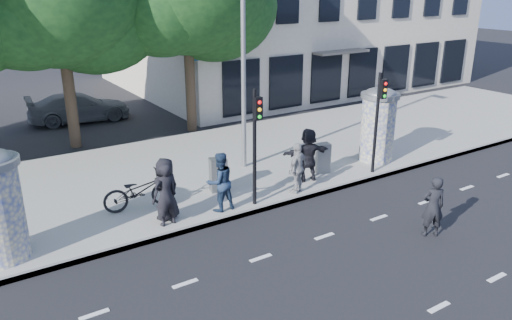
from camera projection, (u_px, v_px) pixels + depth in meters
ground at (363, 260)px, 11.94m from camera, size 120.00×120.00×0.00m
sidewalk at (214, 166)px, 17.85m from camera, size 40.00×8.00×0.15m
curb at (277, 205)px, 14.72m from camera, size 40.00×0.10×0.16m
lane_dash_near at (439, 307)px, 10.20m from camera, size 32.00×0.12×0.01m
lane_dash_far at (324, 236)px, 13.05m from camera, size 32.00×0.12×0.01m
ad_column_right at (378, 123)px, 17.80m from camera, size 1.36×1.36×2.65m
traffic_pole_near at (256, 136)px, 13.88m from camera, size 0.22×0.31×3.40m
traffic_pole_far at (378, 113)px, 16.34m from camera, size 0.22×0.31×3.40m
street_lamp at (244, 31)px, 15.98m from camera, size 0.25×0.93×8.00m
ped_a at (166, 189)px, 13.41m from camera, size 0.99×0.82×1.74m
ped_b at (166, 195)px, 13.09m from camera, size 0.67×0.49×1.72m
ped_c at (220, 182)px, 13.95m from camera, size 0.86×0.68×1.72m
ped_e at (298, 168)px, 15.16m from camera, size 1.06×0.83×1.60m
ped_f at (308, 155)px, 16.07m from camera, size 1.71×0.86×1.76m
man_road at (433, 207)px, 12.83m from camera, size 0.72×0.63×1.65m
bicycle at (139, 191)px, 14.15m from camera, size 0.95×2.12×1.08m
cabinet_left at (218, 175)px, 15.36m from camera, size 0.58×0.48×1.07m
cabinet_right at (322, 158)px, 16.88m from camera, size 0.56×0.46×1.02m
car_right at (79, 107)px, 23.69m from camera, size 2.28×4.77×1.34m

